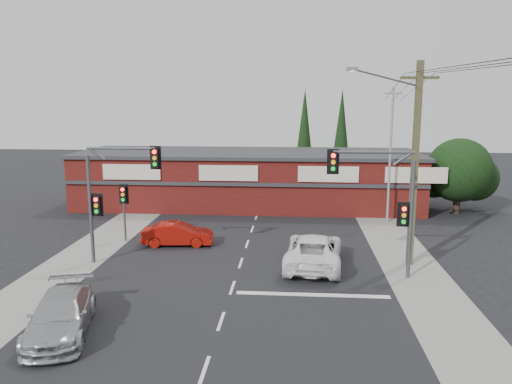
# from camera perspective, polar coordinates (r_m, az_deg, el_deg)

# --- Properties ---
(ground) EXTENTS (120.00, 120.00, 0.00)m
(ground) POSITION_cam_1_polar(r_m,az_deg,el_deg) (23.28, -2.42, -10.05)
(ground) COLOR black
(ground) RESTS_ON ground
(road_strip) EXTENTS (14.00, 70.00, 0.01)m
(road_strip) POSITION_cam_1_polar(r_m,az_deg,el_deg) (27.99, -1.19, -6.48)
(road_strip) COLOR black
(road_strip) RESTS_ON ground
(verge_left) EXTENTS (3.00, 70.00, 0.02)m
(verge_left) POSITION_cam_1_polar(r_m,az_deg,el_deg) (30.02, -17.65, -5.80)
(verge_left) COLOR gray
(verge_left) RESTS_ON ground
(verge_right) EXTENTS (3.00, 70.00, 0.02)m
(verge_right) POSITION_cam_1_polar(r_m,az_deg,el_deg) (28.47, 16.21, -6.61)
(verge_right) COLOR gray
(verge_right) RESTS_ON ground
(stop_line) EXTENTS (6.50, 0.35, 0.01)m
(stop_line) POSITION_cam_1_polar(r_m,az_deg,el_deg) (21.74, 6.48, -11.59)
(stop_line) COLOR silver
(stop_line) RESTS_ON ground
(white_suv) EXTENTS (3.14, 5.96, 1.60)m
(white_suv) POSITION_cam_1_polar(r_m,az_deg,el_deg) (25.16, 6.61, -6.61)
(white_suv) COLOR white
(white_suv) RESTS_ON ground
(silver_suv) EXTENTS (3.15, 5.20, 1.41)m
(silver_suv) POSITION_cam_1_polar(r_m,az_deg,el_deg) (19.32, -21.42, -12.95)
(silver_suv) COLOR #A7A9AC
(silver_suv) RESTS_ON ground
(red_sedan) EXTENTS (4.10, 1.75, 1.31)m
(red_sedan) POSITION_cam_1_polar(r_m,az_deg,el_deg) (28.82, -8.95, -4.76)
(red_sedan) COLOR #9A1109
(red_sedan) RESTS_ON ground
(lane_dashes) EXTENTS (0.12, 35.72, 0.01)m
(lane_dashes) POSITION_cam_1_polar(r_m,az_deg,el_deg) (22.40, -2.72, -10.85)
(lane_dashes) COLOR silver
(lane_dashes) RESTS_ON ground
(shop_building) EXTENTS (27.30, 8.40, 4.22)m
(shop_building) POSITION_cam_1_polar(r_m,az_deg,el_deg) (39.27, -0.92, 1.61)
(shop_building) COLOR #47100E
(shop_building) RESTS_ON ground
(tree_cluster) EXTENTS (5.90, 5.10, 5.50)m
(tree_cluster) POSITION_cam_1_polar(r_m,az_deg,el_deg) (39.34, 22.24, 1.97)
(tree_cluster) COLOR #2D2116
(tree_cluster) RESTS_ON ground
(conifer_near) EXTENTS (1.80, 1.80, 9.25)m
(conifer_near) POSITION_cam_1_polar(r_m,az_deg,el_deg) (45.74, 5.56, 7.02)
(conifer_near) COLOR #2D2116
(conifer_near) RESTS_ON ground
(conifer_far) EXTENTS (1.80, 1.80, 9.25)m
(conifer_far) POSITION_cam_1_polar(r_m,az_deg,el_deg) (47.92, 9.73, 7.07)
(conifer_far) COLOR #2D2116
(conifer_far) RESTS_ON ground
(traffic_mast_left) EXTENTS (3.77, 0.27, 5.97)m
(traffic_mast_left) POSITION_cam_1_polar(r_m,az_deg,el_deg) (25.69, -16.32, 0.56)
(traffic_mast_left) COLOR #47494C
(traffic_mast_left) RESTS_ON ground
(traffic_mast_right) EXTENTS (3.96, 0.27, 5.97)m
(traffic_mast_right) POSITION_cam_1_polar(r_m,az_deg,el_deg) (23.42, 14.72, -0.24)
(traffic_mast_right) COLOR #47494C
(traffic_mast_right) RESTS_ON ground
(pedestal_signal) EXTENTS (0.55, 0.27, 3.38)m
(pedestal_signal) POSITION_cam_1_polar(r_m,az_deg,el_deg) (29.92, -14.87, -0.99)
(pedestal_signal) COLOR #47494C
(pedestal_signal) RESTS_ON ground
(utility_pole) EXTENTS (4.38, 0.59, 10.00)m
(utility_pole) POSITION_cam_1_polar(r_m,az_deg,el_deg) (25.44, 17.43, 3.75)
(utility_pole) COLOR #4D4A2B
(utility_pole) RESTS_ON ground
(steel_pole) EXTENTS (1.20, 0.16, 9.00)m
(steel_pole) POSITION_cam_1_polar(r_m,az_deg,el_deg) (34.42, 15.10, 4.32)
(steel_pole) COLOR gray
(steel_pole) RESTS_ON ground
(power_lines) EXTENTS (2.01, 29.00, 1.22)m
(power_lines) POSITION_cam_1_polar(r_m,az_deg,el_deg) (20.07, 21.82, 12.28)
(power_lines) COLOR black
(power_lines) RESTS_ON ground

